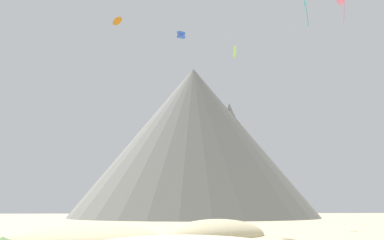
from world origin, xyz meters
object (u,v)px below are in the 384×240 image
Objects in this scene: rock_massif at (198,144)px; kite_lime_high at (235,52)px; kite_rainbow_high at (341,0)px; kite_teal_high at (305,4)px; kite_orange_high at (118,22)px; kite_blue_high at (181,35)px; bush_mid_center at (3,240)px.

kite_lime_high is (0.84, -51.64, 10.93)m from rock_massif.
kite_teal_high reaches higher than kite_rainbow_high.
kite_blue_high is (9.35, 10.38, 3.10)m from kite_orange_high.
rock_massif is 70.95× the size of kite_blue_high.
rock_massif reaches higher than kite_rainbow_high.
rock_massif is 77.70m from kite_rainbow_high.
bush_mid_center is at bearing 89.47° from kite_orange_high.
kite_blue_high is at bearing -101.53° from kite_orange_high.
kite_rainbow_high reaches higher than kite_blue_high.
kite_blue_high is (-11.33, -65.81, 7.74)m from rock_massif.
rock_massif is at bearing 72.23° from bush_mid_center.
rock_massif is 23.23× the size of kite_teal_high.
rock_massif is (28.66, 89.45, 22.23)m from bush_mid_center.
kite_lime_high is (-9.97, 24.70, 1.33)m from kite_rainbow_high.
kite_orange_high is 27.97m from kite_teal_high.
bush_mid_center is at bearing 141.36° from kite_lime_high.
kite_blue_high is at bearing 138.67° from kite_lime_high.
kite_rainbow_high is (39.46, 13.10, 31.83)m from bush_mid_center.
kite_teal_high reaches higher than bush_mid_center.
kite_teal_high is (27.29, 2.68, 5.55)m from kite_orange_high.
rock_massif is 23.74× the size of kite_rainbow_high.
kite_orange_high is at bearing 167.70° from kite_rainbow_high.
bush_mid_center is 0.03× the size of rock_massif.
bush_mid_center is 50.49m from kite_teal_high.
rock_massif reaches higher than bush_mid_center.
kite_orange_high reaches higher than bush_mid_center.
bush_mid_center is at bearing -173.64° from kite_rainbow_high.
kite_lime_high is at bearing -89.07° from rock_massif.
kite_orange_high is at bearing 114.98° from kite_teal_high.
kite_orange_high is 1.11× the size of kite_blue_high.
kite_rainbow_high is (31.49, -0.16, 4.96)m from kite_orange_high.
kite_lime_high is 1.79× the size of kite_blue_high.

